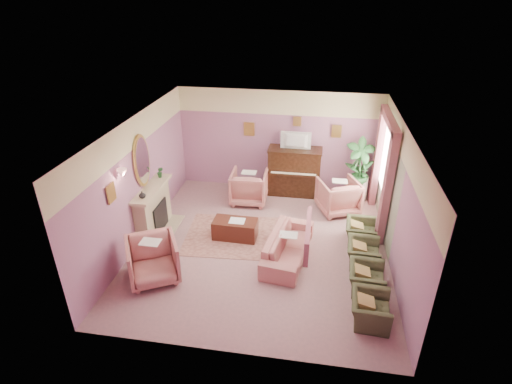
# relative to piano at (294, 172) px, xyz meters

# --- Properties ---
(floor) EXTENTS (5.50, 6.00, 0.01)m
(floor) POSITION_rel_piano_xyz_m (-0.50, -2.68, -0.65)
(floor) COLOR gray
(floor) RESTS_ON ground
(ceiling) EXTENTS (5.50, 6.00, 0.01)m
(ceiling) POSITION_rel_piano_xyz_m (-0.50, -2.68, 2.15)
(ceiling) COLOR white
(ceiling) RESTS_ON wall_back
(wall_back) EXTENTS (5.50, 0.02, 2.80)m
(wall_back) POSITION_rel_piano_xyz_m (-0.50, 0.32, 0.75)
(wall_back) COLOR gray
(wall_back) RESTS_ON floor
(wall_front) EXTENTS (5.50, 0.02, 2.80)m
(wall_front) POSITION_rel_piano_xyz_m (-0.50, -5.68, 0.75)
(wall_front) COLOR gray
(wall_front) RESTS_ON floor
(wall_left) EXTENTS (0.02, 6.00, 2.80)m
(wall_left) POSITION_rel_piano_xyz_m (-3.25, -2.68, 0.75)
(wall_left) COLOR gray
(wall_left) RESTS_ON floor
(wall_right) EXTENTS (0.02, 6.00, 2.80)m
(wall_right) POSITION_rel_piano_xyz_m (2.25, -2.68, 0.75)
(wall_right) COLOR gray
(wall_right) RESTS_ON floor
(picture_rail_band) EXTENTS (5.50, 0.01, 0.65)m
(picture_rail_band) POSITION_rel_piano_xyz_m (-0.50, 0.31, 1.82)
(picture_rail_band) COLOR #EFEAB3
(picture_rail_band) RESTS_ON wall_back
(stripe_panel) EXTENTS (0.01, 3.00, 2.15)m
(stripe_panel) POSITION_rel_piano_xyz_m (2.23, -1.38, 0.42)
(stripe_panel) COLOR #9DA389
(stripe_panel) RESTS_ON wall_right
(fireplace_surround) EXTENTS (0.30, 1.40, 1.10)m
(fireplace_surround) POSITION_rel_piano_xyz_m (-3.09, -2.48, -0.10)
(fireplace_surround) COLOR #BEB086
(fireplace_surround) RESTS_ON floor
(fireplace_inset) EXTENTS (0.18, 0.72, 0.68)m
(fireplace_inset) POSITION_rel_piano_xyz_m (-2.99, -2.48, -0.25)
(fireplace_inset) COLOR black
(fireplace_inset) RESTS_ON floor
(fire_ember) EXTENTS (0.06, 0.54, 0.10)m
(fire_ember) POSITION_rel_piano_xyz_m (-2.95, -2.48, -0.43)
(fire_ember) COLOR #FE6F00
(fire_ember) RESTS_ON floor
(mantel_shelf) EXTENTS (0.40, 1.55, 0.07)m
(mantel_shelf) POSITION_rel_piano_xyz_m (-3.06, -2.48, 0.47)
(mantel_shelf) COLOR #BEB086
(mantel_shelf) RESTS_ON fireplace_surround
(hearth) EXTENTS (0.55, 1.50, 0.02)m
(hearth) POSITION_rel_piano_xyz_m (-2.89, -2.48, -0.64)
(hearth) COLOR #BEB086
(hearth) RESTS_ON floor
(mirror_frame) EXTENTS (0.04, 0.72, 1.20)m
(mirror_frame) POSITION_rel_piano_xyz_m (-3.20, -2.48, 1.15)
(mirror_frame) COLOR gold
(mirror_frame) RESTS_ON wall_left
(mirror_glass) EXTENTS (0.01, 0.60, 1.06)m
(mirror_glass) POSITION_rel_piano_xyz_m (-3.17, -2.48, 1.15)
(mirror_glass) COLOR white
(mirror_glass) RESTS_ON wall_left
(sconce_shade) EXTENTS (0.20, 0.20, 0.16)m
(sconce_shade) POSITION_rel_piano_xyz_m (-3.12, -3.53, 1.33)
(sconce_shade) COLOR #F8A096
(sconce_shade) RESTS_ON wall_left
(piano) EXTENTS (1.40, 0.60, 1.30)m
(piano) POSITION_rel_piano_xyz_m (0.00, 0.00, 0.00)
(piano) COLOR black
(piano) RESTS_ON floor
(piano_keyshelf) EXTENTS (1.30, 0.12, 0.06)m
(piano_keyshelf) POSITION_rel_piano_xyz_m (-0.00, -0.35, 0.07)
(piano_keyshelf) COLOR black
(piano_keyshelf) RESTS_ON piano
(piano_keys) EXTENTS (1.20, 0.08, 0.02)m
(piano_keys) POSITION_rel_piano_xyz_m (0.00, -0.35, 0.11)
(piano_keys) COLOR white
(piano_keys) RESTS_ON piano
(piano_top) EXTENTS (1.45, 0.65, 0.04)m
(piano_top) POSITION_rel_piano_xyz_m (0.00, 0.00, 0.66)
(piano_top) COLOR black
(piano_top) RESTS_ON piano
(television) EXTENTS (0.80, 0.12, 0.48)m
(television) POSITION_rel_piano_xyz_m (0.00, -0.05, 0.95)
(television) COLOR black
(television) RESTS_ON piano
(print_back_left) EXTENTS (0.30, 0.03, 0.38)m
(print_back_left) POSITION_rel_piano_xyz_m (-1.30, 0.28, 1.07)
(print_back_left) COLOR gold
(print_back_left) RESTS_ON wall_back
(print_back_right) EXTENTS (0.26, 0.03, 0.34)m
(print_back_right) POSITION_rel_piano_xyz_m (1.05, 0.28, 1.13)
(print_back_right) COLOR gold
(print_back_right) RESTS_ON wall_back
(print_back_mid) EXTENTS (0.22, 0.03, 0.26)m
(print_back_mid) POSITION_rel_piano_xyz_m (0.00, 0.28, 1.35)
(print_back_mid) COLOR gold
(print_back_mid) RESTS_ON wall_back
(print_left_wall) EXTENTS (0.03, 0.28, 0.36)m
(print_left_wall) POSITION_rel_piano_xyz_m (-3.21, -3.88, 1.07)
(print_left_wall) COLOR gold
(print_left_wall) RESTS_ON wall_left
(window_blind) EXTENTS (0.03, 1.40, 1.80)m
(window_blind) POSITION_rel_piano_xyz_m (2.20, -1.13, 1.05)
(window_blind) COLOR beige
(window_blind) RESTS_ON wall_right
(curtain_left) EXTENTS (0.16, 0.34, 2.60)m
(curtain_left) POSITION_rel_piano_xyz_m (2.12, -2.05, 0.65)
(curtain_left) COLOR #9A4F5E
(curtain_left) RESTS_ON floor
(curtain_right) EXTENTS (0.16, 0.34, 2.60)m
(curtain_right) POSITION_rel_piano_xyz_m (2.12, -0.21, 0.65)
(curtain_right) COLOR #9A4F5E
(curtain_right) RESTS_ON floor
(pelmet) EXTENTS (0.16, 2.20, 0.16)m
(pelmet) POSITION_rel_piano_xyz_m (2.12, -1.13, 1.91)
(pelmet) COLOR #9A4F5E
(pelmet) RESTS_ON wall_right
(mantel_plant) EXTENTS (0.16, 0.16, 0.28)m
(mantel_plant) POSITION_rel_piano_xyz_m (-3.05, -1.93, 0.64)
(mantel_plant) COLOR #28632E
(mantel_plant) RESTS_ON mantel_shelf
(mantel_vase) EXTENTS (0.16, 0.16, 0.16)m
(mantel_vase) POSITION_rel_piano_xyz_m (-3.05, -2.98, 0.58)
(mantel_vase) COLOR #EFEAB3
(mantel_vase) RESTS_ON mantel_shelf
(area_rug) EXTENTS (2.61, 1.95, 0.01)m
(area_rug) POSITION_rel_piano_xyz_m (-1.06, -2.39, -0.64)
(area_rug) COLOR #A16A5E
(area_rug) RESTS_ON floor
(coffee_table) EXTENTS (1.01, 0.53, 0.45)m
(coffee_table) POSITION_rel_piano_xyz_m (-1.15, -2.46, -0.43)
(coffee_table) COLOR #451D13
(coffee_table) RESTS_ON floor
(table_paper) EXTENTS (0.35, 0.28, 0.01)m
(table_paper) POSITION_rel_piano_xyz_m (-1.10, -2.46, -0.20)
(table_paper) COLOR white
(table_paper) RESTS_ON coffee_table
(sofa) EXTENTS (0.65, 1.96, 0.79)m
(sofa) POSITION_rel_piano_xyz_m (0.11, -3.01, -0.25)
(sofa) COLOR tan
(sofa) RESTS_ON floor
(sofa_throw) EXTENTS (0.10, 1.48, 0.54)m
(sofa_throw) POSITION_rel_piano_xyz_m (0.51, -3.01, -0.05)
(sofa_throw) COLOR #9A4F5E
(sofa_throw) RESTS_ON sofa
(floral_armchair_left) EXTENTS (0.93, 0.93, 0.97)m
(floral_armchair_left) POSITION_rel_piano_xyz_m (-1.14, -0.68, -0.17)
(floral_armchair_left) COLOR tan
(floral_armchair_left) RESTS_ON floor
(floral_armchair_right) EXTENTS (0.93, 0.93, 0.97)m
(floral_armchair_right) POSITION_rel_piano_xyz_m (1.20, -0.83, -0.17)
(floral_armchair_right) COLOR tan
(floral_armchair_right) RESTS_ON floor
(floral_armchair_front) EXTENTS (0.93, 0.93, 0.97)m
(floral_armchair_front) POSITION_rel_piano_xyz_m (-2.44, -4.13, -0.17)
(floral_armchair_front) COLOR tan
(floral_armchair_front) RESTS_ON floor
(olive_chair_a) EXTENTS (0.54, 0.77, 0.66)m
(olive_chair_a) POSITION_rel_piano_xyz_m (1.68, -4.62, -0.32)
(olive_chair_a) COLOR #434A2C
(olive_chair_a) RESTS_ON floor
(olive_chair_b) EXTENTS (0.54, 0.77, 0.66)m
(olive_chair_b) POSITION_rel_piano_xyz_m (1.68, -3.80, -0.32)
(olive_chair_b) COLOR #434A2C
(olive_chair_b) RESTS_ON floor
(olive_chair_c) EXTENTS (0.54, 0.77, 0.66)m
(olive_chair_c) POSITION_rel_piano_xyz_m (1.68, -2.98, -0.32)
(olive_chair_c) COLOR #434A2C
(olive_chair_c) RESTS_ON floor
(olive_chair_d) EXTENTS (0.54, 0.77, 0.66)m
(olive_chair_d) POSITION_rel_piano_xyz_m (1.68, -2.16, -0.32)
(olive_chair_d) COLOR #434A2C
(olive_chair_d) RESTS_ON floor
(side_table) EXTENTS (0.52, 0.52, 0.70)m
(side_table) POSITION_rel_piano_xyz_m (1.73, -0.09, -0.30)
(side_table) COLOR white
(side_table) RESTS_ON floor
(side_plant_big) EXTENTS (0.30, 0.30, 0.34)m
(side_plant_big) POSITION_rel_piano_xyz_m (1.73, -0.09, 0.22)
(side_plant_big) COLOR #28632E
(side_plant_big) RESTS_ON side_table
(side_plant_small) EXTENTS (0.16, 0.16, 0.28)m
(side_plant_small) POSITION_rel_piano_xyz_m (1.85, -0.19, 0.19)
(side_plant_small) COLOR #28632E
(side_plant_small) RESTS_ON side_table
(palm_pot) EXTENTS (0.34, 0.34, 0.34)m
(palm_pot) POSITION_rel_piano_xyz_m (1.70, -0.19, -0.48)
(palm_pot) COLOR brown
(palm_pot) RESTS_ON floor
(palm_plant) EXTENTS (0.76, 0.76, 1.44)m
(palm_plant) POSITION_rel_piano_xyz_m (1.70, -0.19, 0.41)
(palm_plant) COLOR #28632E
(palm_plant) RESTS_ON palm_pot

